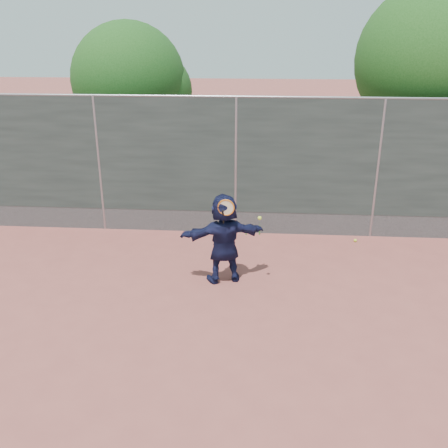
{
  "coord_description": "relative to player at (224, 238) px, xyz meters",
  "views": [
    {
      "loc": [
        0.52,
        -6.92,
        4.32
      ],
      "look_at": [
        -0.08,
        1.2,
        1.1
      ],
      "focal_mm": 40.0,
      "sensor_mm": 36.0,
      "label": 1
    }
  ],
  "objects": [
    {
      "name": "swing_action",
      "position": [
        0.1,
        -0.19,
        0.62
      ],
      "size": [
        0.75,
        0.15,
        0.51
      ],
      "color": "orange",
      "rests_on": "ground"
    },
    {
      "name": "tree_left",
      "position": [
        -2.76,
        5.35,
        2.11
      ],
      "size": [
        3.15,
        3.0,
        4.53
      ],
      "color": "#382314",
      "rests_on": "ground"
    },
    {
      "name": "ball_ground",
      "position": [
        2.7,
        1.94,
        -0.79
      ],
      "size": [
        0.07,
        0.07,
        0.07
      ],
      "primitive_type": "sphere",
      "color": "#DCF636",
      "rests_on": "ground"
    },
    {
      "name": "fence",
      "position": [
        0.08,
        2.3,
        0.76
      ],
      "size": [
        20.0,
        0.06,
        3.03
      ],
      "color": "#38423D",
      "rests_on": "ground"
    },
    {
      "name": "weed_clump",
      "position": [
        0.38,
        2.18,
        -0.69
      ],
      "size": [
        0.68,
        0.07,
        0.3
      ],
      "color": "#387226",
      "rests_on": "ground"
    },
    {
      "name": "player",
      "position": [
        0.0,
        0.0,
        0.0
      ],
      "size": [
        1.61,
        0.91,
        1.65
      ],
      "primitive_type": "imported",
      "rotation": [
        0.0,
        0.0,
        3.44
      ],
      "color": "#15183A",
      "rests_on": "ground"
    },
    {
      "name": "tree_right",
      "position": [
        4.77,
        4.55,
        2.67
      ],
      "size": [
        3.78,
        3.6,
        5.39
      ],
      "color": "#382314",
      "rests_on": "ground"
    },
    {
      "name": "ground",
      "position": [
        0.08,
        -1.2,
        -0.83
      ],
      "size": [
        80.0,
        80.0,
        0.0
      ],
      "primitive_type": "plane",
      "color": "#9E4C42",
      "rests_on": "ground"
    }
  ]
}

